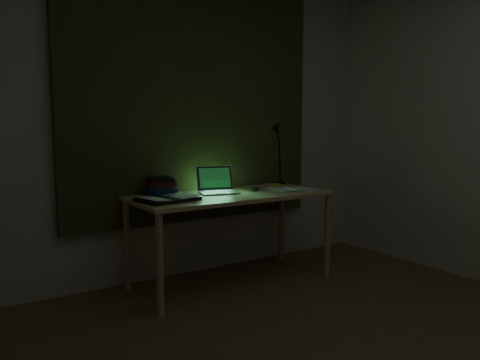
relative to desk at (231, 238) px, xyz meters
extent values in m
cube|color=beige|center=(-0.10, 0.42, 0.90)|extent=(3.50, 0.00, 2.50)
cube|color=#2D3118|center=(-0.10, 0.38, 1.10)|extent=(2.20, 0.06, 2.00)
ellipsoid|color=black|center=(0.23, 0.01, 0.37)|extent=(0.07, 0.10, 0.03)
cube|color=gold|center=(0.58, 0.20, 0.36)|extent=(0.10, 0.10, 0.02)
cube|color=#D753A3|center=(0.54, 0.22, 0.36)|extent=(0.10, 0.10, 0.02)
camera|label=1|loc=(-1.91, -2.99, 0.87)|focal=35.00mm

